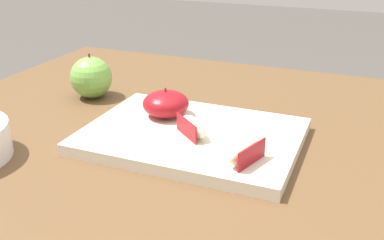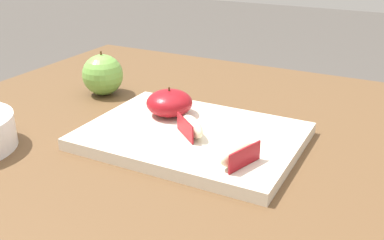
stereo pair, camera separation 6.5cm
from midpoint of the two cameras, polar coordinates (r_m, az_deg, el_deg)
dining_table at (r=0.84m, az=7.35°, el=-8.34°), size 1.24×0.91×0.72m
cutting_board at (r=0.78m, az=2.39°, el=-2.09°), size 0.36×0.26×0.02m
apple_half_skin_up at (r=0.82m, az=-0.78°, el=2.05°), size 0.09×0.09×0.05m
apple_wedge_middle at (r=0.75m, az=2.43°, el=-0.89°), size 0.07×0.07×0.03m
apple_wedge_back at (r=0.67m, az=8.68°, el=-4.36°), size 0.05×0.08×0.03m
whole_apple_granny_green at (r=1.00m, az=-9.42°, el=5.64°), size 0.09×0.09×0.10m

